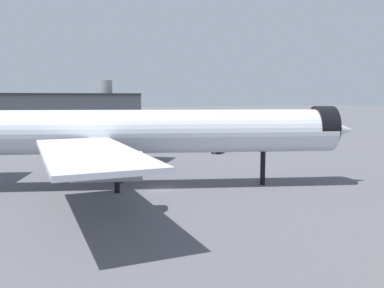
{
  "coord_description": "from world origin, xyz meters",
  "views": [
    {
      "loc": [
        -17.18,
        -50.48,
        12.4
      ],
      "look_at": [
        4.61,
        0.39,
        5.94
      ],
      "focal_mm": 37.59,
      "sensor_mm": 36.0,
      "label": 1
    }
  ],
  "objects": [
    {
      "name": "terminal_building",
      "position": [
        -26.55,
        226.01,
        7.63
      ],
      "size": [
        174.38,
        47.68,
        23.54
      ],
      "rotation": [
        0.0,
        0.0,
        -0.12
      ],
      "color": "slate",
      "rests_on": "ground"
    },
    {
      "name": "ground",
      "position": [
        0.0,
        0.0,
        0.0
      ],
      "size": [
        900.0,
        900.0,
        0.0
      ],
      "primitive_type": "plane",
      "color": "#56565B"
    },
    {
      "name": "airliner_near_gate",
      "position": [
        -2.78,
        2.78,
        7.59
      ],
      "size": [
        60.55,
        53.89,
        17.23
      ],
      "rotation": [
        0.0,
        0.0,
        -0.31
      ],
      "color": "silver",
      "rests_on": "ground"
    },
    {
      "name": "baggage_tug_wing",
      "position": [
        22.8,
        28.48,
        0.97
      ],
      "size": [
        3.42,
        3.39,
        1.85
      ],
      "rotation": [
        0.0,
        0.0,
        3.91
      ],
      "color": "black",
      "rests_on": "ground"
    }
  ]
}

